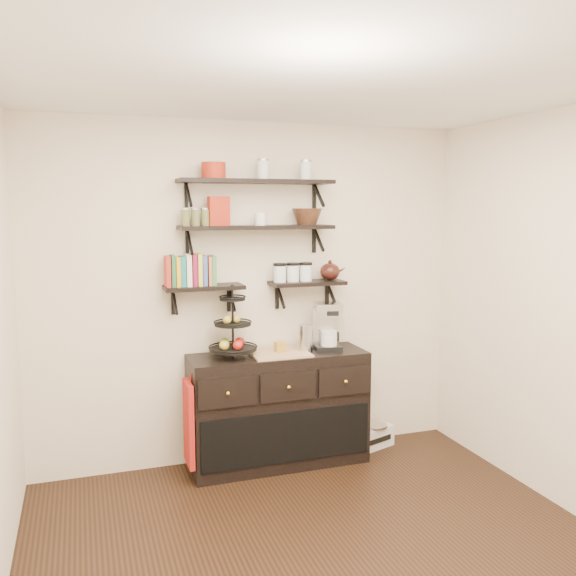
# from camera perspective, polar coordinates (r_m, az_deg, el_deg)

# --- Properties ---
(floor) EXTENTS (3.50, 3.50, 0.00)m
(floor) POSITION_cam_1_polar(r_m,az_deg,el_deg) (3.79, 4.72, -24.99)
(floor) COLOR black
(floor) RESTS_ON ground
(ceiling) EXTENTS (3.50, 3.50, 0.02)m
(ceiling) POSITION_cam_1_polar(r_m,az_deg,el_deg) (3.27, 5.26, 19.22)
(ceiling) COLOR white
(ceiling) RESTS_ON back_wall
(back_wall) EXTENTS (3.50, 0.02, 2.70)m
(back_wall) POSITION_cam_1_polar(r_m,az_deg,el_deg) (4.90, -3.32, -0.53)
(back_wall) COLOR #EFE4CB
(back_wall) RESTS_ON ground
(shelf_top) EXTENTS (1.20, 0.27, 0.23)m
(shelf_top) POSITION_cam_1_polar(r_m,az_deg,el_deg) (4.73, -2.97, 9.89)
(shelf_top) COLOR black
(shelf_top) RESTS_ON back_wall
(shelf_mid) EXTENTS (1.20, 0.27, 0.23)m
(shelf_mid) POSITION_cam_1_polar(r_m,az_deg,el_deg) (4.73, -2.94, 5.65)
(shelf_mid) COLOR black
(shelf_mid) RESTS_ON back_wall
(shelf_low_left) EXTENTS (0.60, 0.25, 0.23)m
(shelf_low_left) POSITION_cam_1_polar(r_m,az_deg,el_deg) (4.68, -7.90, -0.01)
(shelf_low_left) COLOR black
(shelf_low_left) RESTS_ON back_wall
(shelf_low_right) EXTENTS (0.60, 0.25, 0.23)m
(shelf_low_right) POSITION_cam_1_polar(r_m,az_deg,el_deg) (4.91, 1.77, 0.41)
(shelf_low_right) COLOR black
(shelf_low_right) RESTS_ON back_wall
(cookbooks) EXTENTS (0.36, 0.15, 0.26)m
(cookbooks) POSITION_cam_1_polar(r_m,az_deg,el_deg) (4.64, -9.00, 1.61)
(cookbooks) COLOR #AC2C22
(cookbooks) RESTS_ON shelf_low_left
(glass_canisters) EXTENTS (0.32, 0.10, 0.13)m
(glass_canisters) POSITION_cam_1_polar(r_m,az_deg,el_deg) (4.85, 0.46, 1.37)
(glass_canisters) COLOR silver
(glass_canisters) RESTS_ON shelf_low_right
(sideboard) EXTENTS (1.40, 0.50, 0.92)m
(sideboard) POSITION_cam_1_polar(r_m,az_deg,el_deg) (4.93, -0.91, -11.22)
(sideboard) COLOR black
(sideboard) RESTS_ON floor
(fruit_stand) EXTENTS (0.36, 0.36, 0.54)m
(fruit_stand) POSITION_cam_1_polar(r_m,az_deg,el_deg) (4.67, -5.15, -4.26)
(fruit_stand) COLOR black
(fruit_stand) RESTS_ON sideboard
(candle) EXTENTS (0.08, 0.08, 0.08)m
(candle) POSITION_cam_1_polar(r_m,az_deg,el_deg) (4.79, -0.74, -5.49)
(candle) COLOR #A47125
(candle) RESTS_ON sideboard
(coffee_maker) EXTENTS (0.24, 0.24, 0.38)m
(coffee_maker) POSITION_cam_1_polar(r_m,az_deg,el_deg) (4.93, 3.65, -3.65)
(coffee_maker) COLOR black
(coffee_maker) RESTS_ON sideboard
(thermal_carafe) EXTENTS (0.11, 0.11, 0.22)m
(thermal_carafe) POSITION_cam_1_polar(r_m,az_deg,el_deg) (4.83, 1.65, -4.74)
(thermal_carafe) COLOR silver
(thermal_carafe) RESTS_ON sideboard
(apron) EXTENTS (0.04, 0.27, 0.63)m
(apron) POSITION_cam_1_polar(r_m,az_deg,el_deg) (4.67, -9.27, -12.41)
(apron) COLOR maroon
(apron) RESTS_ON sideboard
(radio) EXTENTS (0.37, 0.28, 0.20)m
(radio) POSITION_cam_1_polar(r_m,az_deg,el_deg) (5.42, 8.05, -13.51)
(radio) COLOR silver
(radio) RESTS_ON floor
(recipe_box) EXTENTS (0.17, 0.08, 0.22)m
(recipe_box) POSITION_cam_1_polar(r_m,az_deg,el_deg) (4.65, -6.49, 7.16)
(recipe_box) COLOR #A22412
(recipe_box) RESTS_ON shelf_mid
(walnut_bowl) EXTENTS (0.24, 0.24, 0.13)m
(walnut_bowl) POSITION_cam_1_polar(r_m,az_deg,el_deg) (4.85, 1.79, 6.69)
(walnut_bowl) COLOR black
(walnut_bowl) RESTS_ON shelf_mid
(ramekins) EXTENTS (0.09, 0.09, 0.10)m
(ramekins) POSITION_cam_1_polar(r_m,az_deg,el_deg) (4.73, -2.61, 6.46)
(ramekins) COLOR white
(ramekins) RESTS_ON shelf_mid
(teapot) EXTENTS (0.24, 0.19, 0.16)m
(teapot) POSITION_cam_1_polar(r_m,az_deg,el_deg) (4.97, 3.95, 1.69)
(teapot) COLOR #33130F
(teapot) RESTS_ON shelf_low_right
(red_pot) EXTENTS (0.18, 0.18, 0.12)m
(red_pot) POSITION_cam_1_polar(r_m,az_deg,el_deg) (4.65, -6.98, 10.86)
(red_pot) COLOR #A22412
(red_pot) RESTS_ON shelf_top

